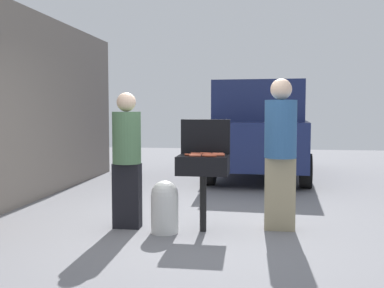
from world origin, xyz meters
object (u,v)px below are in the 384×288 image
Objects in this scene: hot_dog_12 at (209,155)px; parked_minivan at (261,129)px; hot_dog_3 at (206,154)px; hot_dog_0 at (196,154)px; hot_dog_8 at (219,154)px; hot_dog_4 at (195,155)px; hot_dog_11 at (218,154)px; person_left at (127,155)px; hot_dog_7 at (208,156)px; propane_tank at (165,206)px; hot_dog_9 at (211,154)px; hot_dog_5 at (195,156)px; hot_dog_6 at (219,155)px; bbq_grill at (203,167)px; person_right at (280,148)px; hot_dog_1 at (190,155)px; hot_dog_10 at (196,154)px.

parked_minivan is (0.61, 4.86, 0.11)m from hot_dog_12.
hot_dog_12 is at bearing -70.65° from hot_dog_3.
hot_dog_8 is (0.27, 0.01, 0.00)m from hot_dog_0.
hot_dog_4 is at bearing -148.00° from hot_dog_8.
hot_dog_11 is at bearing 42.61° from hot_dog_4.
hot_dog_0 is 1.00× the size of hot_dog_12.
hot_dog_12 is at bearing -15.14° from person_left.
hot_dog_7 is 1.00× the size of hot_dog_8.
propane_tank is 5.15m from parked_minivan.
person_left reaches higher than hot_dog_9.
hot_dog_8 is at bearing 39.66° from hot_dog_5.
hot_dog_4 is 0.03× the size of parked_minivan.
hot_dog_7 is 0.08× the size of person_left.
hot_dog_7 is at bearing -89.41° from hot_dog_12.
hot_dog_0 is at bearing 159.86° from hot_dog_6.
hot_dog_0 is 0.85m from person_left.
hot_dog_6 is at bearing -17.68° from bbq_grill.
hot_dog_7 is 0.90m from person_right.
hot_dog_1 is 0.24m from hot_dog_9.
hot_dog_7 is at bearing -149.79° from hot_dog_6.
hot_dog_1 is at bearing -169.41° from hot_dog_12.
hot_dog_6 and hot_dog_10 have the same top height.
hot_dog_3 is 0.08× the size of person_left.
person_right is at bearing 95.96° from parked_minivan.
hot_dog_1 is at bearing -163.68° from hot_dog_9.
person_right reaches higher than hot_dog_7.
bbq_grill is at bearing -98.82° from hot_dog_3.
person_right is (1.33, 0.36, 0.66)m from propane_tank.
hot_dog_7 is 1.00× the size of hot_dog_12.
parked_minivan reaches higher than hot_dog_0.
parked_minivan reaches higher than propane_tank.
hot_dog_1 is at bearing -131.94° from hot_dog_3.
hot_dog_6 is at bearing -16.69° from person_left.
person_left reaches higher than propane_tank.
hot_dog_7 is 0.26m from hot_dog_11.
hot_dog_12 is at bearing -125.56° from hot_dog_11.
hot_dog_6 is at bearing -25.18° from hot_dog_10.
person_right is at bearing 21.55° from hot_dog_6.
hot_dog_8 is at bearing 58.37° from hot_dog_7.
propane_tank is at bearing -179.14° from hot_dog_7.
hot_dog_4 is 0.33m from hot_dog_11.
propane_tank is 0.34× the size of person_right.
propane_tank is at bearing -162.74° from hot_dog_8.
hot_dog_9 is 0.04m from hot_dog_12.
person_left is 1.85m from person_right.
person_right reaches higher than hot_dog_4.
person_left is (-1.12, -0.02, -0.02)m from hot_dog_8.
hot_dog_11 is (-0.02, 0.06, 0.00)m from hot_dog_8.
hot_dog_5 is 1.00× the size of hot_dog_12.
hot_dog_10 reaches higher than bbq_grill.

